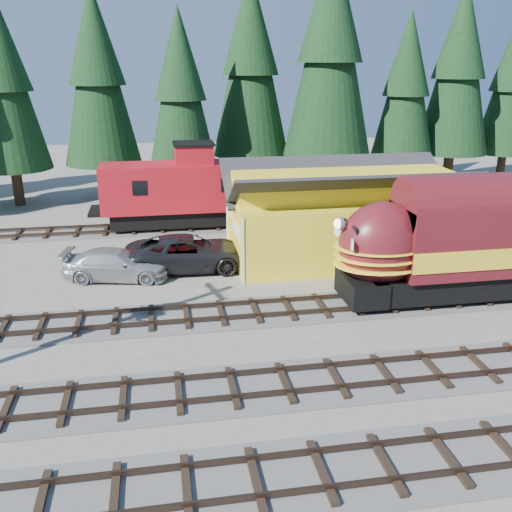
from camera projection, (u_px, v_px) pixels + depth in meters
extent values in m
plane|color=#6B665B|center=(423.00, 345.00, 22.27)|extent=(120.00, 120.00, 0.00)
cube|color=#4C4947|center=(159.00, 229.00, 37.41)|extent=(32.00, 3.20, 0.08)
cube|color=#38281E|center=(159.00, 229.00, 36.67)|extent=(32.00, 0.08, 0.16)
cube|color=#38281E|center=(159.00, 223.00, 38.01)|extent=(32.00, 0.08, 0.16)
cube|color=yellow|center=(342.00, 229.00, 31.50)|extent=(12.00, 6.00, 3.40)
cube|color=yellow|center=(344.00, 186.00, 30.71)|extent=(11.88, 3.30, 1.44)
cube|color=white|center=(236.00, 230.00, 29.43)|extent=(0.06, 2.40, 0.60)
cone|color=black|center=(3.00, 81.00, 40.82)|extent=(5.55, 5.55, 12.64)
cone|color=black|center=(97.00, 75.00, 42.36)|extent=(5.78, 5.78, 13.17)
cone|color=black|center=(181.00, 91.00, 40.92)|extent=(5.15, 5.15, 11.72)
cone|color=black|center=(250.00, 65.00, 45.04)|extent=(6.21, 6.21, 14.14)
cone|color=black|center=(330.00, 50.00, 42.75)|extent=(6.84, 6.84, 15.57)
cone|color=black|center=(406.00, 87.00, 45.50)|extent=(5.16, 5.16, 11.76)
cone|color=black|center=(459.00, 69.00, 46.69)|extent=(6.00, 6.00, 13.66)
cone|color=black|center=(512.00, 83.00, 49.23)|extent=(5.26, 5.26, 11.99)
ellipsoid|color=#581419|center=(382.00, 244.00, 25.00)|extent=(3.88, 3.00, 3.78)
sphere|color=white|center=(339.00, 224.00, 24.34)|extent=(0.45, 0.45, 0.45)
cube|color=black|center=(181.00, 216.00, 37.39)|extent=(8.93, 2.30, 0.99)
cube|color=#A9111C|center=(179.00, 186.00, 36.74)|extent=(9.93, 2.88, 2.98)
cube|color=#A9111C|center=(194.00, 154.00, 36.22)|extent=(2.38, 2.18, 1.19)
imported|color=black|center=(188.00, 253.00, 29.99)|extent=(6.67, 3.19, 1.83)
imported|color=#9D9FA4|center=(117.00, 265.00, 28.72)|extent=(5.61, 3.09, 1.54)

